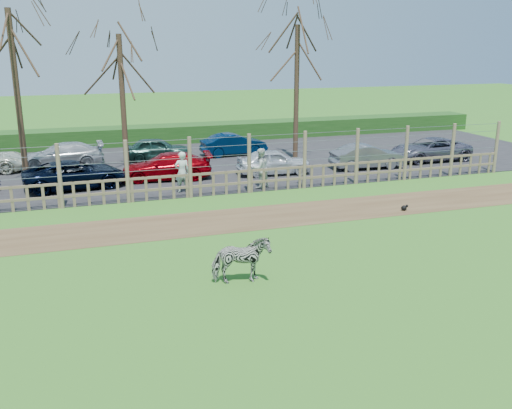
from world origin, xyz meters
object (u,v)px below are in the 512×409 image
object	(u,v)px
tree_right	(297,60)
car_10	(157,149)
zebra	(241,260)
crow	(404,208)
car_9	(62,155)
tree_left	(13,55)
car_6	(430,149)
visitor_a	(182,172)
car_2	(75,174)
car_5	(367,156)
visitor_b	(260,168)
tree_mid	(121,70)
car_3	(166,166)
car_4	(274,162)
car_11	(234,144)

from	to	relation	value
tree_right	car_10	xyz separation A→B (m)	(-7.14, 2.03, -4.60)
zebra	crow	xyz separation A→B (m)	(7.78, 4.52, -0.53)
car_9	car_10	distance (m)	4.86
tree_left	car_6	size ratio (longest dim) A/B	1.82
visitor_a	car_2	xyz separation A→B (m)	(-4.25, 2.13, -0.26)
car_10	car_5	bearing A→B (deg)	-112.94
tree_left	visitor_b	world-z (taller)	tree_left
tree_left	car_9	bearing A→B (deg)	65.43
tree_left	crow	world-z (taller)	tree_left
car_2	car_10	size ratio (longest dim) A/B	1.23
car_5	car_2	bearing A→B (deg)	91.86
car_2	car_5	xyz separation A→B (m)	(13.93, -0.31, 0.00)
tree_left	crow	size ratio (longest dim) A/B	28.06
tree_mid	crow	size ratio (longest dim) A/B	24.32
crow	car_9	distance (m)	17.27
car_3	car_6	bearing A→B (deg)	95.90
crow	car_9	xyz separation A→B (m)	(-12.25, 12.16, 0.53)
crow	car_10	bearing A→B (deg)	120.81
car_3	car_2	bearing A→B (deg)	-77.82
tree_right	visitor_b	world-z (taller)	tree_right
tree_right	car_9	bearing A→B (deg)	171.52
car_6	car_9	world-z (taller)	same
visitor_a	car_4	size ratio (longest dim) A/B	0.49
car_9	car_11	bearing A→B (deg)	91.27
visitor_a	car_9	bearing A→B (deg)	-58.05
car_9	car_5	bearing A→B (deg)	69.87
car_3	car_5	distance (m)	9.95
tree_mid	car_6	xyz separation A→B (m)	(15.65, -2.14, -4.23)
car_4	car_11	world-z (taller)	same
car_5	car_11	bearing A→B (deg)	47.72
tree_left	zebra	bearing A→B (deg)	-65.94
tree_left	car_10	bearing A→B (deg)	29.00
zebra	car_9	bearing A→B (deg)	20.13
crow	car_10	world-z (taller)	car_10
crow	car_3	distance (m)	10.93
tree_left	car_6	bearing A→B (deg)	-3.23
tree_mid	car_2	bearing A→B (deg)	-133.70
car_6	car_10	distance (m)	14.55
car_6	car_9	xyz separation A→B (m)	(-18.64, 4.42, 0.00)
visitor_b	visitor_a	bearing A→B (deg)	-21.89
tree_left	car_9	xyz separation A→B (m)	(1.50, 3.29, -4.98)
car_6	car_5	bearing A→B (deg)	-79.66
tree_left	car_5	bearing A→B (deg)	-6.59
car_6	car_11	xyz separation A→B (m)	(-9.50, 4.73, 0.00)
zebra	car_5	distance (m)	15.29
tree_mid	car_6	bearing A→B (deg)	-7.77
tree_right	car_5	size ratio (longest dim) A/B	2.02
car_5	visitor_b	bearing A→B (deg)	111.59
car_6	tree_mid	bearing A→B (deg)	-97.17
car_6	car_10	xyz separation A→B (m)	(-13.78, 4.66, 0.00)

